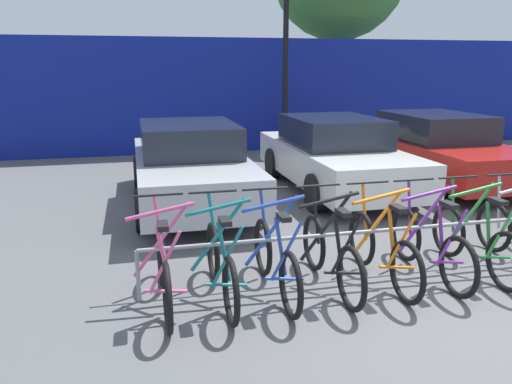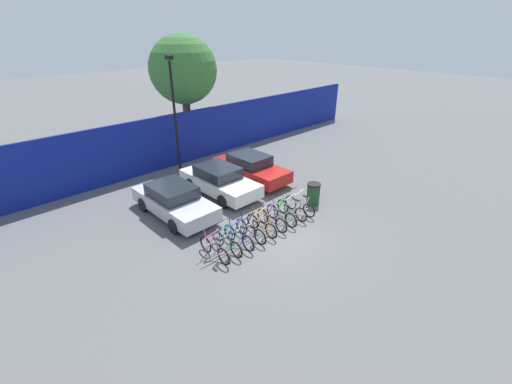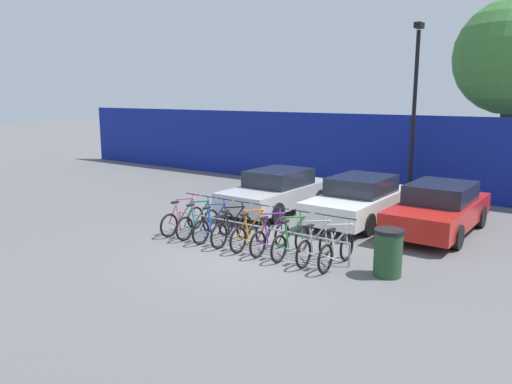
{
  "view_description": "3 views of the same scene",
  "coord_description": "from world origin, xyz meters",
  "px_view_note": "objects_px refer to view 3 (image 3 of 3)",
  "views": [
    {
      "loc": [
        -2.83,
        -4.17,
        2.36
      ],
      "look_at": [
        -1.21,
        2.44,
        0.62
      ],
      "focal_mm": 35.0,
      "sensor_mm": 36.0,
      "label": 1
    },
    {
      "loc": [
        -8.58,
        -7.79,
        7.57
      ],
      "look_at": [
        0.78,
        1.91,
        1.02
      ],
      "focal_mm": 24.0,
      "sensor_mm": 36.0,
      "label": 2
    },
    {
      "loc": [
        6.99,
        -9.24,
        3.84
      ],
      "look_at": [
        -1.02,
        1.81,
        1.15
      ],
      "focal_mm": 35.0,
      "sensor_mm": 36.0,
      "label": 3
    }
  ],
  "objects_px": {
    "bicycle_teal": "(198,223)",
    "lamp_post": "(414,104)",
    "bike_rack": "(255,228)",
    "bicycle_purple": "(270,237)",
    "bicycle_pink": "(183,220)",
    "bicycle_orange": "(251,234)",
    "bicycle_silver": "(315,246)",
    "car_red": "(439,208)",
    "car_silver": "(277,191)",
    "trash_bin": "(388,253)",
    "bicycle_blue": "(214,226)",
    "car_white": "(360,199)",
    "bicycle_green": "(291,242)",
    "bicycle_white": "(336,251)",
    "bicycle_black": "(232,230)"
  },
  "relations": [
    {
      "from": "bicycle_orange",
      "to": "lamp_post",
      "type": "relative_size",
      "value": 0.27
    },
    {
      "from": "bicycle_teal",
      "to": "lamp_post",
      "type": "relative_size",
      "value": 0.27
    },
    {
      "from": "bike_rack",
      "to": "bicycle_green",
      "type": "distance_m",
      "value": 1.2
    },
    {
      "from": "bicycle_green",
      "to": "bicycle_white",
      "type": "relative_size",
      "value": 1.0
    },
    {
      "from": "bicycle_blue",
      "to": "car_white",
      "type": "relative_size",
      "value": 0.38
    },
    {
      "from": "car_silver",
      "to": "bicycle_white",
      "type": "bearing_deg",
      "value": -42.58
    },
    {
      "from": "bicycle_white",
      "to": "bicycle_silver",
      "type": "bearing_deg",
      "value": -179.64
    },
    {
      "from": "bike_rack",
      "to": "car_red",
      "type": "relative_size",
      "value": 1.18
    },
    {
      "from": "bicycle_orange",
      "to": "car_silver",
      "type": "relative_size",
      "value": 0.38
    },
    {
      "from": "bike_rack",
      "to": "bicycle_pink",
      "type": "height_order",
      "value": "bicycle_pink"
    },
    {
      "from": "bicycle_orange",
      "to": "bicycle_black",
      "type": "bearing_deg",
      "value": 176.91
    },
    {
      "from": "bicycle_green",
      "to": "car_white",
      "type": "bearing_deg",
      "value": 92.86
    },
    {
      "from": "bike_rack",
      "to": "bicycle_white",
      "type": "relative_size",
      "value": 3.11
    },
    {
      "from": "bike_rack",
      "to": "bicycle_orange",
      "type": "xyz_separation_m",
      "value": [
        -0.0,
        -0.15,
        -0.12
      ]
    },
    {
      "from": "bicycle_black",
      "to": "bicycle_purple",
      "type": "bearing_deg",
      "value": 1.33
    },
    {
      "from": "bicycle_pink",
      "to": "car_silver",
      "type": "bearing_deg",
      "value": 81.08
    },
    {
      "from": "bicycle_silver",
      "to": "bicycle_white",
      "type": "bearing_deg",
      "value": -3.54
    },
    {
      "from": "bicycle_pink",
      "to": "bicycle_teal",
      "type": "xyz_separation_m",
      "value": [
        0.58,
        0.0,
        0.0
      ]
    },
    {
      "from": "bicycle_black",
      "to": "bicycle_white",
      "type": "height_order",
      "value": "same"
    },
    {
      "from": "bicycle_green",
      "to": "bicycle_silver",
      "type": "distance_m",
      "value": 0.66
    },
    {
      "from": "car_white",
      "to": "trash_bin",
      "type": "distance_m",
      "value": 4.66
    },
    {
      "from": "bicycle_white",
      "to": "car_silver",
      "type": "distance_m",
      "value": 5.56
    },
    {
      "from": "bicycle_purple",
      "to": "bicycle_teal",
      "type": "bearing_deg",
      "value": 178.72
    },
    {
      "from": "bicycle_silver",
      "to": "trash_bin",
      "type": "relative_size",
      "value": 1.66
    },
    {
      "from": "bicycle_silver",
      "to": "car_white",
      "type": "relative_size",
      "value": 0.38
    },
    {
      "from": "bicycle_silver",
      "to": "bike_rack",
      "type": "bearing_deg",
      "value": 171.85
    },
    {
      "from": "bicycle_purple",
      "to": "trash_bin",
      "type": "distance_m",
      "value": 2.96
    },
    {
      "from": "bicycle_silver",
      "to": "bicycle_teal",
      "type": "bearing_deg",
      "value": 176.46
    },
    {
      "from": "bike_rack",
      "to": "bicycle_black",
      "type": "relative_size",
      "value": 3.11
    },
    {
      "from": "bicycle_silver",
      "to": "car_silver",
      "type": "relative_size",
      "value": 0.38
    },
    {
      "from": "bicycle_blue",
      "to": "bike_rack",
      "type": "bearing_deg",
      "value": 9.45
    },
    {
      "from": "car_red",
      "to": "car_silver",
      "type": "bearing_deg",
      "value": -174.16
    },
    {
      "from": "bicycle_purple",
      "to": "bicycle_blue",
      "type": "bearing_deg",
      "value": 178.72
    },
    {
      "from": "bicycle_teal",
      "to": "bicycle_silver",
      "type": "relative_size",
      "value": 1.0
    },
    {
      "from": "bicycle_silver",
      "to": "car_red",
      "type": "bearing_deg",
      "value": 66.46
    },
    {
      "from": "bicycle_teal",
      "to": "trash_bin",
      "type": "xyz_separation_m",
      "value": [
        5.35,
        0.13,
        0.14
      ]
    },
    {
      "from": "bike_rack",
      "to": "lamp_post",
      "type": "bearing_deg",
      "value": 80.67
    },
    {
      "from": "bicycle_green",
      "to": "car_red",
      "type": "xyz_separation_m",
      "value": [
        2.22,
        4.27,
        0.31
      ]
    },
    {
      "from": "car_white",
      "to": "lamp_post",
      "type": "distance_m",
      "value": 4.78
    },
    {
      "from": "bicycle_silver",
      "to": "car_red",
      "type": "height_order",
      "value": "car_red"
    },
    {
      "from": "bicycle_teal",
      "to": "car_white",
      "type": "distance_m",
      "value": 5.03
    },
    {
      "from": "bicycle_orange",
      "to": "bicycle_green",
      "type": "xyz_separation_m",
      "value": [
        1.19,
        0.0,
        0.0
      ]
    },
    {
      "from": "bicycle_black",
      "to": "trash_bin",
      "type": "bearing_deg",
      "value": 3.18
    },
    {
      "from": "bike_rack",
      "to": "bicycle_purple",
      "type": "height_order",
      "value": "bicycle_purple"
    },
    {
      "from": "bike_rack",
      "to": "car_red",
      "type": "xyz_separation_m",
      "value": [
        3.4,
        4.13,
        0.19
      ]
    },
    {
      "from": "bicycle_black",
      "to": "car_white",
      "type": "height_order",
      "value": "car_white"
    },
    {
      "from": "car_red",
      "to": "trash_bin",
      "type": "height_order",
      "value": "car_red"
    },
    {
      "from": "bicycle_teal",
      "to": "bicycle_black",
      "type": "xyz_separation_m",
      "value": [
        1.2,
        0.0,
        0.0
      ]
    },
    {
      "from": "bicycle_orange",
      "to": "car_silver",
      "type": "height_order",
      "value": "car_silver"
    },
    {
      "from": "bicycle_white",
      "to": "car_red",
      "type": "height_order",
      "value": "car_red"
    }
  ]
}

